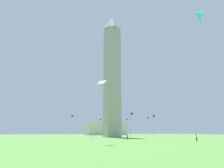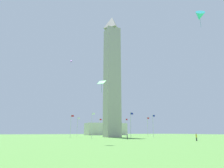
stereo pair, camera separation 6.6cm
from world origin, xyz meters
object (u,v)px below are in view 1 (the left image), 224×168
at_px(obelisk_monument, 112,73).
at_px(flagpole_nw, 153,125).
at_px(kite_green_diamond, 102,83).
at_px(kite_purple_box, 71,61).
at_px(flagpole_n, 148,126).
at_px(flagpole_s, 71,125).
at_px(person_yellow_shirt, 196,137).
at_px(person_gray_shirt, 127,136).
at_px(flagpole_w, 131,124).
at_px(flagpole_e, 100,127).
at_px(distant_building, 106,129).
at_px(flagpole_sw, 92,124).
at_px(flagpole_ne, 126,127).
at_px(kite_cyan_delta, 200,16).
at_px(flagpole_se, 77,126).

xyz_separation_m(obelisk_monument, flagpole_nw, (12.15, -12.09, -23.05)).
xyz_separation_m(kite_green_diamond, kite_purple_box, (0.46, 42.18, 19.45)).
height_order(flagpole_n, flagpole_s, same).
distance_m(person_yellow_shirt, kite_purple_box, 55.04).
bearing_deg(person_gray_shirt, flagpole_w, -26.10).
bearing_deg(flagpole_nw, flagpole_e, 112.50).
relative_size(flagpole_e, kite_purple_box, 5.59).
bearing_deg(distant_building, flagpole_sw, -113.02).
relative_size(flagpole_ne, kite_purple_box, 5.59).
height_order(obelisk_monument, flagpole_s, obelisk_monument).
relative_size(flagpole_ne, flagpole_e, 1.00).
height_order(person_gray_shirt, kite_purple_box, kite_purple_box).
bearing_deg(kite_cyan_delta, kite_green_diamond, 141.58).
relative_size(obelisk_monument, kite_cyan_delta, 16.88).
xyz_separation_m(obelisk_monument, flagpole_sw, (-12.04, -12.09, -23.05)).
height_order(kite_purple_box, distant_building, kite_purple_box).
xyz_separation_m(flagpole_n, flagpole_s, (-34.21, 0.00, 0.00)).
xyz_separation_m(flagpole_sw, kite_purple_box, (-6.26, 11.97, 26.02)).
relative_size(flagpole_s, flagpole_w, 1.00).
height_order(flagpole_e, distant_building, flagpole_e).
relative_size(flagpole_n, kite_purple_box, 5.59).
xyz_separation_m(person_yellow_shirt, kite_purple_box, (-24.53, 39.19, 29.87)).
bearing_deg(flagpole_w, person_yellow_shirt, -74.45).
xyz_separation_m(flagpole_nw, person_yellow_shirt, (-5.91, -27.22, -3.84)).
bearing_deg(person_yellow_shirt, kite_purple_box, -8.38).
height_order(flagpole_e, flagpole_sw, same).
xyz_separation_m(flagpole_sw, flagpole_w, (12.09, -5.01, 0.00)).
relative_size(flagpole_e, flagpole_se, 1.00).
bearing_deg(flagpole_n, kite_green_diamond, -130.33).
distance_m(flagpole_ne, flagpole_nw, 24.19).
height_order(flagpole_n, distant_building, flagpole_n).
bearing_deg(flagpole_ne, flagpole_se, 180.00).
relative_size(person_gray_shirt, kite_purple_box, 1.07).
relative_size(flagpole_w, person_yellow_shirt, 4.94).
distance_m(flagpole_n, distant_building, 58.89).
bearing_deg(flagpole_w, kite_green_diamond, -126.74).
height_order(flagpole_s, flagpole_w, same).
bearing_deg(flagpole_ne, kite_cyan_delta, -104.03).
relative_size(flagpole_nw, kite_purple_box, 5.59).
bearing_deg(flagpole_ne, distant_building, 82.73).
bearing_deg(distant_building, flagpole_e, -113.38).
xyz_separation_m(obelisk_monument, flagpole_w, (0.06, -17.10, -23.05)).
bearing_deg(person_gray_shirt, flagpole_nw, -46.40).
distance_m(flagpole_se, person_gray_shirt, 37.11).
xyz_separation_m(kite_cyan_delta, distant_building, (22.42, 112.65, -17.99)).
bearing_deg(flagpole_s, flagpole_ne, 22.50).
height_order(flagpole_sw, flagpole_w, same).
bearing_deg(flagpole_sw, kite_cyan_delta, -79.49).
relative_size(flagpole_sw, person_gray_shirt, 5.24).
height_order(flagpole_se, flagpole_sw, same).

